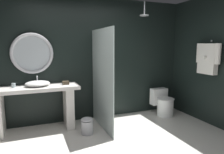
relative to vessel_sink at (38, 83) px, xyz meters
The scene contains 12 objects.
back_wall_panel 1.10m from the vessel_sink, 17.98° to the left, with size 4.80×0.10×2.60m, color black.
side_wall_right 3.45m from the vessel_sink, 13.93° to the right, with size 0.10×2.47×2.60m, color black.
vanity_counter 0.37m from the vessel_sink, 163.19° to the right, with size 1.62×0.53×0.85m.
vessel_sink is the anchor object (origin of this frame).
tumbler_cup 0.41m from the vessel_sink, behind, with size 0.07×0.07×0.08m, color silver.
tissue_box 0.52m from the vessel_sink, ahead, with size 0.12×0.12×0.06m, color #3D3323.
round_wall_mirror 0.60m from the vessel_sink, 105.21° to the left, with size 0.79×0.07×0.79m.
shower_glass_panel 1.20m from the vessel_sink, 16.34° to the right, with size 0.02×1.21×1.92m, color silver.
rain_shower_head 2.54m from the vessel_sink, ahead, with size 0.18×0.18×0.29m.
hanging_bathrobe 3.34m from the vessel_sink, 15.75° to the right, with size 0.20×0.57×0.67m.
toilet 2.80m from the vessel_sink, ahead, with size 0.39×0.58×0.59m.
waste_bin 1.21m from the vessel_sink, 32.62° to the right, with size 0.22×0.22×0.31m.
Camera 1 is at (-1.07, -2.46, 1.62)m, focal length 33.28 mm.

